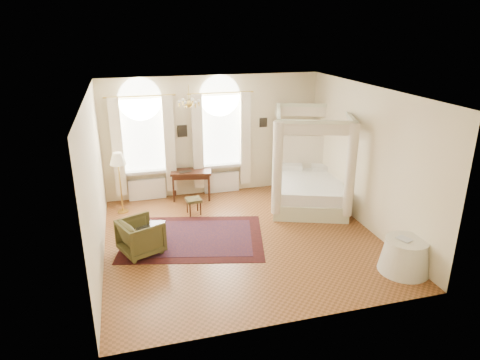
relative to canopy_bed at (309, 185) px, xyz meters
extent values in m
plane|color=brown|center=(-2.22, -1.38, -0.57)|extent=(6.00, 6.00, 0.00)
plane|color=beige|center=(-2.22, 1.62, 1.08)|extent=(6.00, 0.00, 6.00)
plane|color=beige|center=(-2.22, -4.38, 1.08)|extent=(6.00, 0.00, 6.00)
plane|color=beige|center=(-5.22, -1.38, 1.08)|extent=(0.00, 6.00, 6.00)
plane|color=beige|center=(0.78, -1.38, 1.08)|extent=(0.00, 6.00, 6.00)
plane|color=white|center=(-2.22, -1.38, 2.73)|extent=(6.00, 6.00, 0.00)
cube|color=white|center=(-4.12, 1.59, 1.23)|extent=(1.10, 0.04, 1.90)
cylinder|color=white|center=(-4.12, 1.59, 2.18)|extent=(1.10, 0.04, 1.10)
cube|color=white|center=(-4.12, 1.50, 0.24)|extent=(1.32, 0.24, 0.08)
cube|color=beige|center=(-4.79, 1.42, 0.98)|extent=(0.28, 0.14, 2.60)
cube|color=beige|center=(-3.45, 1.42, 0.98)|extent=(0.28, 0.14, 2.60)
cube|color=white|center=(-4.12, 1.52, -0.27)|extent=(1.00, 0.12, 0.58)
cube|color=white|center=(-2.02, 1.59, 1.23)|extent=(1.10, 0.04, 1.90)
cylinder|color=white|center=(-2.02, 1.59, 2.18)|extent=(1.10, 0.04, 1.10)
cube|color=white|center=(-2.02, 1.50, 0.24)|extent=(1.32, 0.24, 0.08)
cube|color=beige|center=(-2.69, 1.42, 0.98)|extent=(0.28, 0.14, 2.60)
cube|color=beige|center=(-1.35, 1.42, 0.98)|extent=(0.28, 0.14, 2.60)
cube|color=white|center=(-2.02, 1.52, -0.27)|extent=(1.00, 0.12, 0.58)
cylinder|color=gold|center=(-3.12, -0.18, 2.53)|extent=(0.02, 0.02, 0.40)
sphere|color=gold|center=(-3.12, -0.18, 2.31)|extent=(0.16, 0.16, 0.16)
sphere|color=beige|center=(-2.90, -0.18, 2.38)|extent=(0.07, 0.07, 0.07)
sphere|color=beige|center=(-3.01, 0.01, 2.38)|extent=(0.07, 0.07, 0.07)
sphere|color=beige|center=(-3.23, 0.01, 2.38)|extent=(0.07, 0.07, 0.07)
sphere|color=beige|center=(-3.34, -0.18, 2.38)|extent=(0.07, 0.07, 0.07)
sphere|color=beige|center=(-3.23, -0.37, 2.38)|extent=(0.07, 0.07, 0.07)
sphere|color=beige|center=(-3.01, -0.37, 2.38)|extent=(0.07, 0.07, 0.07)
cube|color=black|center=(-3.07, 1.59, 1.28)|extent=(0.26, 0.03, 0.32)
cube|color=black|center=(-0.77, 1.59, 1.38)|extent=(0.22, 0.03, 0.26)
cube|color=beige|center=(0.00, 0.01, -0.38)|extent=(2.50, 2.76, 0.39)
cube|color=white|center=(0.00, 0.01, -0.03)|extent=(2.36, 2.62, 0.30)
cube|color=beige|center=(0.38, 1.04, 0.40)|extent=(1.76, 0.71, 1.30)
cube|color=beige|center=(-0.43, 1.31, 0.67)|extent=(0.12, 0.12, 2.48)
cube|color=beige|center=(1.17, 0.73, 0.67)|extent=(0.12, 0.12, 2.48)
cube|color=beige|center=(-1.16, -0.70, 0.67)|extent=(0.12, 0.12, 2.48)
cube|color=beige|center=(0.44, -1.28, 0.67)|extent=(0.12, 0.12, 2.48)
cube|color=beige|center=(0.37, 1.02, 1.91)|extent=(1.76, 0.71, 0.09)
cube|color=beige|center=(-0.36, -0.99, 1.91)|extent=(1.76, 0.71, 0.09)
cube|color=beige|center=(-0.80, 0.31, 1.91)|extent=(0.86, 2.16, 0.09)
cube|color=beige|center=(0.81, -0.28, 1.91)|extent=(0.86, 2.16, 0.09)
cube|color=beige|center=(0.37, 1.02, 1.76)|extent=(1.80, 0.69, 0.30)
cube|color=beige|center=(-0.36, -0.99, 1.76)|extent=(1.80, 0.69, 0.30)
cube|color=beige|center=(-0.80, 0.31, 1.76)|extent=(0.84, 2.21, 0.30)
cube|color=beige|center=(0.81, -0.28, 1.76)|extent=(0.84, 2.21, 0.30)
cylinder|color=beige|center=(-1.16, -0.70, 0.78)|extent=(0.24, 0.24, 2.27)
cylinder|color=beige|center=(0.44, -1.28, 0.78)|extent=(0.24, 0.24, 2.27)
cube|color=#3E1D10|center=(0.25, 1.32, -0.24)|extent=(0.53, 0.49, 0.66)
cylinder|color=gold|center=(0.24, 1.39, 0.18)|extent=(0.11, 0.11, 0.18)
cone|color=beige|center=(0.24, 1.39, 0.36)|extent=(0.26, 0.26, 0.20)
cube|color=#3E1D10|center=(-2.92, 1.25, 0.21)|extent=(1.18, 0.77, 0.07)
cube|color=#3E1D10|center=(-2.92, 1.25, 0.11)|extent=(1.05, 0.65, 0.11)
cylinder|color=#3E1D10|center=(-3.35, 1.56, -0.19)|extent=(0.05, 0.05, 0.76)
cylinder|color=#3E1D10|center=(-2.41, 1.37, -0.19)|extent=(0.05, 0.05, 0.76)
cylinder|color=#3E1D10|center=(-3.44, 1.13, -0.19)|extent=(0.05, 0.05, 0.76)
cylinder|color=#3E1D10|center=(-2.50, 0.94, -0.19)|extent=(0.05, 0.05, 0.76)
imported|color=black|center=(-3.09, 1.20, 0.26)|extent=(0.36, 0.26, 0.03)
cube|color=#3F371B|center=(-3.04, 0.23, -0.19)|extent=(0.40, 0.40, 0.07)
cylinder|color=#3E1D10|center=(-3.16, 0.08, -0.40)|extent=(0.04, 0.04, 0.35)
cylinder|color=#3E1D10|center=(-2.89, 0.11, -0.40)|extent=(0.04, 0.04, 0.35)
cylinder|color=#3E1D10|center=(-3.19, 0.35, -0.40)|extent=(0.04, 0.04, 0.35)
cylinder|color=#3E1D10|center=(-2.92, 0.38, -0.40)|extent=(0.04, 0.04, 0.35)
imported|color=#413C1C|center=(-4.43, -1.43, -0.20)|extent=(1.07, 1.06, 0.75)
cube|color=silver|center=(-4.22, -1.03, -0.15)|extent=(0.72, 0.57, 0.02)
cylinder|color=gold|center=(-4.53, -1.15, -0.36)|extent=(0.03, 0.03, 0.42)
cylinder|color=gold|center=(-3.99, -1.27, -0.36)|extent=(0.03, 0.03, 0.42)
cylinder|color=gold|center=(-4.45, -0.80, -0.36)|extent=(0.03, 0.03, 0.42)
cylinder|color=gold|center=(-3.91, -0.92, -0.36)|extent=(0.03, 0.03, 0.42)
cylinder|color=gold|center=(-4.79, 0.84, -0.56)|extent=(0.28, 0.28, 0.03)
cylinder|color=gold|center=(-4.79, 0.84, 0.12)|extent=(0.04, 0.04, 1.39)
cone|color=beige|center=(-4.79, 0.84, 0.86)|extent=(0.41, 0.41, 0.30)
cube|color=#40110F|center=(-3.28, -1.07, -0.57)|extent=(3.56, 2.92, 0.01)
cube|color=black|center=(-3.28, -1.07, -0.56)|extent=(2.97, 2.33, 0.01)
cone|color=beige|center=(0.48, -3.51, -0.26)|extent=(0.99, 0.99, 0.64)
cylinder|color=beige|center=(0.48, -3.51, 0.08)|extent=(0.81, 0.81, 0.04)
imported|color=black|center=(0.34, -3.51, 0.11)|extent=(0.27, 0.32, 0.03)
camera|label=1|loc=(-4.54, -9.70, 4.00)|focal=32.00mm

